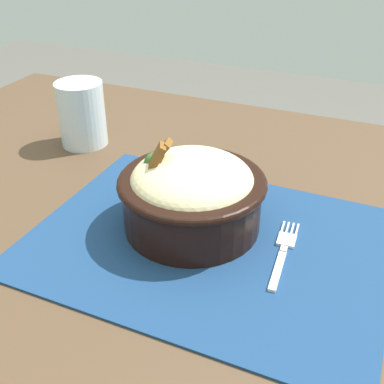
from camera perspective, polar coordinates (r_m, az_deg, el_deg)
table at (r=0.65m, az=2.31°, el=-9.79°), size 1.26×0.89×0.74m
placemat at (r=0.60m, az=1.92°, el=-5.83°), size 0.43×0.33×0.00m
bowl at (r=0.59m, az=-0.04°, el=-0.01°), size 0.21×0.21×0.12m
fork at (r=0.59m, az=10.74°, el=-6.81°), size 0.02×0.13×0.00m
drinking_glass at (r=0.84m, az=-12.83°, el=8.54°), size 0.08×0.08×0.11m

